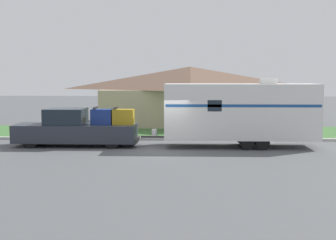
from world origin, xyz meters
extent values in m
plane|color=#515456|center=(0.00, 0.00, 0.00)|extent=(120.00, 120.00, 0.00)
cube|color=#ADADA8|center=(0.00, 3.75, 0.07)|extent=(80.00, 0.30, 0.14)
cube|color=#3D6B33|center=(0.00, 7.40, 0.01)|extent=(80.00, 7.00, 0.03)
cube|color=tan|center=(1.44, 13.00, 1.34)|extent=(12.89, 7.53, 2.68)
pyramid|color=brown|center=(1.44, 13.00, 3.54)|extent=(13.92, 8.13, 1.71)
cube|color=#4C3828|center=(1.44, 9.26, 1.05)|extent=(1.00, 0.06, 2.10)
cylinder|color=black|center=(-6.87, 0.54, 0.42)|extent=(0.84, 0.28, 0.84)
cylinder|color=black|center=(-6.87, 2.17, 0.42)|extent=(0.84, 0.28, 0.84)
cylinder|color=black|center=(-2.65, 0.54, 0.42)|extent=(0.84, 0.28, 0.84)
cylinder|color=black|center=(-2.65, 2.17, 0.42)|extent=(0.84, 0.28, 0.84)
cube|color=#282D38|center=(-5.93, 1.36, 0.69)|extent=(3.92, 1.99, 0.93)
cube|color=#19232D|center=(-5.23, 1.36, 1.58)|extent=(2.04, 1.83, 0.84)
cube|color=#282D38|center=(-2.74, 1.36, 0.69)|extent=(2.47, 1.99, 0.93)
cube|color=#333333|center=(-1.44, 1.36, 0.35)|extent=(0.12, 1.79, 0.20)
cube|color=navy|center=(-3.28, 1.36, 1.56)|extent=(1.14, 0.84, 0.80)
cube|color=black|center=(-3.64, 1.36, 2.04)|extent=(0.10, 0.92, 0.08)
cube|color=olive|center=(-2.19, 1.36, 1.56)|extent=(1.14, 0.84, 0.80)
cube|color=black|center=(-2.56, 1.36, 2.04)|extent=(0.10, 0.92, 0.08)
cylinder|color=black|center=(4.21, 0.34, 0.35)|extent=(0.70, 0.22, 0.70)
cylinder|color=black|center=(4.21, 2.37, 0.35)|extent=(0.70, 0.22, 0.70)
cylinder|color=black|center=(4.98, 0.34, 0.35)|extent=(0.70, 0.22, 0.70)
cylinder|color=black|center=(4.98, 2.37, 0.35)|extent=(0.70, 0.22, 0.70)
cube|color=silver|center=(3.96, 1.36, 1.88)|extent=(7.87, 2.31, 2.84)
cube|color=navy|center=(3.96, 0.19, 2.23)|extent=(7.71, 0.01, 0.14)
cube|color=#383838|center=(-0.61, 1.36, 0.51)|extent=(1.28, 0.12, 0.10)
cylinder|color=silver|center=(-0.55, 1.36, 0.74)|extent=(0.28, 0.28, 0.36)
cube|color=silver|center=(5.38, 1.36, 3.44)|extent=(0.80, 0.68, 0.28)
cube|color=#19232D|center=(2.55, 0.19, 2.23)|extent=(0.70, 0.01, 0.56)
cylinder|color=brown|center=(-2.54, 4.60, 0.58)|extent=(0.09, 0.09, 1.16)
cube|color=silver|center=(-2.54, 4.60, 1.27)|extent=(0.48, 0.20, 0.22)
camera|label=1|loc=(1.12, -23.02, 3.76)|focal=50.00mm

